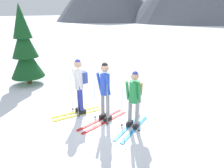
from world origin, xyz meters
TOP-DOWN VIEW (x-y plane):
  - ground_plane at (0.00, 0.00)m, footprint 400.00×400.00m
  - skier_in_white at (-0.87, -0.03)m, footprint 1.07×1.61m
  - skier_in_blue at (0.08, -0.00)m, footprint 0.71×1.82m
  - skier_in_green at (0.98, 0.11)m, footprint 0.61×1.59m
  - pine_tree_near at (-4.81, 0.94)m, footprint 1.46×1.46m

SIDE VIEW (x-z plane):
  - ground_plane at x=0.00m, z-range 0.00..0.00m
  - skier_in_green at x=0.98m, z-range 0.10..1.79m
  - skier_in_blue at x=0.08m, z-range 0.10..1.92m
  - skier_in_white at x=-0.87m, z-range 0.13..1.94m
  - pine_tree_near at x=-4.81m, z-range -0.15..3.38m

